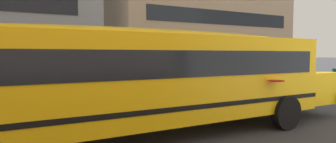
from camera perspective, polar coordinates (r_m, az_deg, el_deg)
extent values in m
plane|color=#38383D|center=(9.39, -7.56, -9.94)|extent=(400.00, 400.00, 0.00)
cube|color=gray|center=(16.65, -16.31, -4.12)|extent=(120.00, 3.00, 0.01)
cube|color=silver|center=(9.38, -7.56, -9.93)|extent=(110.00, 0.16, 0.01)
cube|color=yellow|center=(7.15, -6.22, -1.36)|extent=(10.86, 2.61, 2.17)
cube|color=yellow|center=(11.09, 25.18, -2.75)|extent=(1.60, 2.09, 1.08)
cube|color=black|center=(11.77, 27.46, -4.26)|extent=(0.23, 2.46, 0.35)
cube|color=black|center=(7.13, -6.24, 1.77)|extent=(10.21, 2.64, 0.63)
cube|color=black|center=(7.24, -6.19, -6.41)|extent=(10.88, 2.64, 0.12)
ellipsoid|color=yellow|center=(7.14, -6.28, 7.33)|extent=(10.43, 2.41, 0.35)
cylinder|color=red|center=(8.05, 21.49, -1.82)|extent=(0.44, 0.44, 0.03)
cylinder|color=black|center=(10.48, 12.70, -5.83)|extent=(0.99, 0.29, 0.98)
cylinder|color=black|center=(8.79, 23.26, -7.84)|extent=(0.99, 0.29, 0.98)
cylinder|color=black|center=(27.89, 31.51, -0.86)|extent=(0.61, 0.20, 0.60)
cube|color=maroon|center=(20.86, 23.12, -0.97)|extent=(3.96, 1.84, 0.70)
cube|color=black|center=(20.71, 22.89, 0.87)|extent=(2.26, 1.64, 0.64)
cylinder|color=black|center=(22.42, 23.72, -1.59)|extent=(0.61, 0.20, 0.60)
cylinder|color=black|center=(21.33, 27.14, -1.92)|extent=(0.61, 0.20, 0.60)
cylinder|color=black|center=(20.55, 18.90, -1.92)|extent=(0.61, 0.20, 0.60)
cylinder|color=black|center=(19.36, 22.38, -2.32)|extent=(0.61, 0.20, 0.60)
cube|color=tan|center=(28.01, 3.65, 12.18)|extent=(16.03, 12.23, 12.80)
cube|color=black|center=(22.62, 11.54, 2.79)|extent=(13.46, 0.04, 1.10)
cube|color=black|center=(22.81, 11.64, 10.86)|extent=(13.46, 0.04, 1.10)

